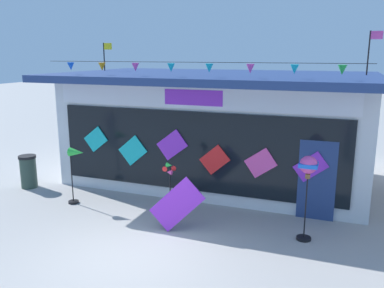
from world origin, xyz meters
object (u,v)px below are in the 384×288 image
at_px(kite_shop_building, 219,126).
at_px(wind_spinner_left, 170,193).
at_px(display_kite_on_ground, 177,204).
at_px(trash_bin, 28,171).
at_px(wind_spinner_far_left, 76,161).
at_px(wind_spinner_center_left, 308,172).

height_order(kite_shop_building, wind_spinner_left, kite_shop_building).
distance_m(kite_shop_building, display_kite_on_ground, 4.37).
bearing_deg(trash_bin, wind_spinner_left, -8.11).
distance_m(wind_spinner_far_left, wind_spinner_center_left, 6.03).
bearing_deg(display_kite_on_ground, wind_spinner_far_left, 168.62).
height_order(wind_spinner_far_left, trash_bin, wind_spinner_far_left).
distance_m(kite_shop_building, trash_bin, 6.10).
distance_m(kite_shop_building, wind_spinner_left, 3.81).
bearing_deg(wind_spinner_center_left, wind_spinner_far_left, 179.42).
xyz_separation_m(kite_shop_building, trash_bin, (-5.20, -2.93, -1.24)).
bearing_deg(wind_spinner_far_left, kite_shop_building, 50.63).
bearing_deg(wind_spinner_far_left, display_kite_on_ground, -11.38).
xyz_separation_m(wind_spinner_center_left, trash_bin, (-8.29, 0.70, -1.06)).
bearing_deg(display_kite_on_ground, wind_spinner_left, 126.89).
bearing_deg(kite_shop_building, trash_bin, -150.59).
distance_m(wind_spinner_center_left, display_kite_on_ground, 3.01).
relative_size(wind_spinner_left, trash_bin, 1.46).
bearing_deg(wind_spinner_center_left, trash_bin, 175.14).
relative_size(wind_spinner_far_left, wind_spinner_center_left, 0.82).
bearing_deg(wind_spinner_left, kite_shop_building, 87.80).
bearing_deg(display_kite_on_ground, trash_bin, 166.76).
distance_m(kite_shop_building, wind_spinner_far_left, 4.65).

